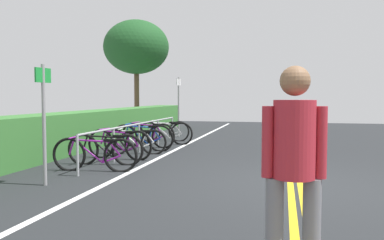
{
  "coord_description": "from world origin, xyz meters",
  "views": [
    {
      "loc": [
        -6.81,
        0.21,
        1.47
      ],
      "look_at": [
        1.46,
        2.13,
        0.97
      ],
      "focal_mm": 36.97,
      "sensor_mm": 36.0,
      "label": 1
    }
  ],
  "objects_px": {
    "bicycle_7": "(164,131)",
    "bicycle_1": "(105,149)",
    "bicycle_3": "(135,142)",
    "tree_mid": "(136,47)",
    "bicycle_0": "(95,155)",
    "bicycle_5": "(148,135)",
    "sign_post_near": "(44,112)",
    "bicycle_2": "(119,144)",
    "bicycle_4": "(142,138)",
    "pedestrian": "(294,160)",
    "bicycle_6": "(165,133)",
    "sign_post_far": "(179,101)",
    "bike_rack": "(139,130)"
  },
  "relations": [
    {
      "from": "bicycle_6",
      "to": "pedestrian",
      "type": "distance_m",
      "value": 9.4
    },
    {
      "from": "bicycle_6",
      "to": "bicycle_1",
      "type": "bearing_deg",
      "value": 177.49
    },
    {
      "from": "pedestrian",
      "to": "tree_mid",
      "type": "distance_m",
      "value": 16.12
    },
    {
      "from": "bicycle_3",
      "to": "bicycle_5",
      "type": "xyz_separation_m",
      "value": [
        1.42,
        0.16,
        0.04
      ]
    },
    {
      "from": "bicycle_3",
      "to": "sign_post_near",
      "type": "height_order",
      "value": "sign_post_near"
    },
    {
      "from": "bicycle_0",
      "to": "bicycle_1",
      "type": "bearing_deg",
      "value": 9.37
    },
    {
      "from": "bike_rack",
      "to": "pedestrian",
      "type": "height_order",
      "value": "pedestrian"
    },
    {
      "from": "bicycle_1",
      "to": "bicycle_6",
      "type": "bearing_deg",
      "value": -2.51
    },
    {
      "from": "sign_post_far",
      "to": "bicycle_0",
      "type": "bearing_deg",
      "value": -178.91
    },
    {
      "from": "bicycle_1",
      "to": "bicycle_5",
      "type": "bearing_deg",
      "value": 2.15
    },
    {
      "from": "pedestrian",
      "to": "sign_post_near",
      "type": "height_order",
      "value": "sign_post_near"
    },
    {
      "from": "bicycle_4",
      "to": "tree_mid",
      "type": "bearing_deg",
      "value": 22.03
    },
    {
      "from": "bicycle_3",
      "to": "bicycle_0",
      "type": "bearing_deg",
      "value": -178.19
    },
    {
      "from": "bicycle_5",
      "to": "bicycle_7",
      "type": "distance_m",
      "value": 1.55
    },
    {
      "from": "bicycle_0",
      "to": "sign_post_far",
      "type": "xyz_separation_m",
      "value": [
        6.9,
        0.13,
        0.98
      ]
    },
    {
      "from": "bicycle_0",
      "to": "bicycle_6",
      "type": "bearing_deg",
      "value": -0.6
    },
    {
      "from": "bicycle_3",
      "to": "sign_post_far",
      "type": "bearing_deg",
      "value": 0.71
    },
    {
      "from": "bicycle_5",
      "to": "bicycle_3",
      "type": "bearing_deg",
      "value": -173.52
    },
    {
      "from": "bicycle_3",
      "to": "tree_mid",
      "type": "relative_size",
      "value": 0.32
    },
    {
      "from": "bicycle_5",
      "to": "bicycle_7",
      "type": "height_order",
      "value": "bicycle_5"
    },
    {
      "from": "bicycle_4",
      "to": "pedestrian",
      "type": "xyz_separation_m",
      "value": [
        -7.02,
        -3.81,
        0.63
      ]
    },
    {
      "from": "bicycle_0",
      "to": "sign_post_far",
      "type": "relative_size",
      "value": 0.8
    },
    {
      "from": "bicycle_4",
      "to": "bicycle_6",
      "type": "height_order",
      "value": "bicycle_4"
    },
    {
      "from": "bicycle_4",
      "to": "bicycle_2",
      "type": "bearing_deg",
      "value": 178.24
    },
    {
      "from": "bicycle_4",
      "to": "bicycle_6",
      "type": "bearing_deg",
      "value": -5.83
    },
    {
      "from": "bicycle_6",
      "to": "bicycle_4",
      "type": "bearing_deg",
      "value": 174.17
    },
    {
      "from": "pedestrian",
      "to": "bicycle_6",
      "type": "bearing_deg",
      "value": 22.92
    },
    {
      "from": "bicycle_4",
      "to": "sign_post_near",
      "type": "height_order",
      "value": "sign_post_near"
    },
    {
      "from": "bicycle_2",
      "to": "bicycle_1",
      "type": "bearing_deg",
      "value": -177.34
    },
    {
      "from": "bicycle_5",
      "to": "tree_mid",
      "type": "relative_size",
      "value": 0.34
    },
    {
      "from": "bicycle_1",
      "to": "bicycle_3",
      "type": "relative_size",
      "value": 1.05
    },
    {
      "from": "bicycle_2",
      "to": "bicycle_7",
      "type": "height_order",
      "value": "bicycle_2"
    },
    {
      "from": "pedestrian",
      "to": "tree_mid",
      "type": "height_order",
      "value": "tree_mid"
    },
    {
      "from": "bicycle_0",
      "to": "tree_mid",
      "type": "height_order",
      "value": "tree_mid"
    },
    {
      "from": "bicycle_3",
      "to": "bicycle_6",
      "type": "bearing_deg",
      "value": -3.17
    },
    {
      "from": "bike_rack",
      "to": "pedestrian",
      "type": "xyz_separation_m",
      "value": [
        -6.7,
        -3.79,
        0.39
      ]
    },
    {
      "from": "bicycle_2",
      "to": "bicycle_0",
      "type": "bearing_deg",
      "value": -174.16
    },
    {
      "from": "bike_rack",
      "to": "bicycle_3",
      "type": "height_order",
      "value": "bike_rack"
    },
    {
      "from": "bicycle_0",
      "to": "bicycle_4",
      "type": "relative_size",
      "value": 0.99
    },
    {
      "from": "bicycle_1",
      "to": "bicycle_6",
      "type": "relative_size",
      "value": 0.95
    },
    {
      "from": "bicycle_7",
      "to": "bicycle_1",
      "type": "bearing_deg",
      "value": -178.74
    },
    {
      "from": "bicycle_5",
      "to": "bicycle_6",
      "type": "distance_m",
      "value": 0.87
    },
    {
      "from": "bicycle_2",
      "to": "bicycle_3",
      "type": "relative_size",
      "value": 1.07
    },
    {
      "from": "bicycle_1",
      "to": "bicycle_7",
      "type": "distance_m",
      "value": 4.63
    },
    {
      "from": "bicycle_6",
      "to": "sign_post_far",
      "type": "distance_m",
      "value": 2.48
    },
    {
      "from": "bicycle_0",
      "to": "pedestrian",
      "type": "relative_size",
      "value": 1.02
    },
    {
      "from": "bicycle_4",
      "to": "pedestrian",
      "type": "distance_m",
      "value": 8.02
    },
    {
      "from": "bicycle_1",
      "to": "sign_post_far",
      "type": "relative_size",
      "value": 0.77
    },
    {
      "from": "bicycle_6",
      "to": "tree_mid",
      "type": "relative_size",
      "value": 0.35
    },
    {
      "from": "bicycle_2",
      "to": "bicycle_3",
      "type": "xyz_separation_m",
      "value": [
        0.82,
        -0.08,
        -0.03
      ]
    }
  ]
}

